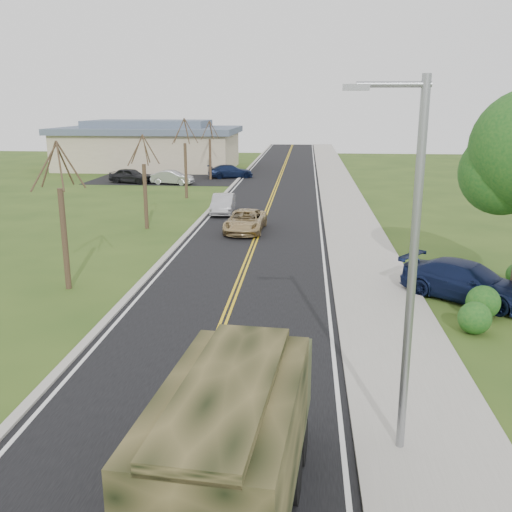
# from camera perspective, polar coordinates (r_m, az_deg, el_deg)

# --- Properties ---
(ground) EXTENTS (160.00, 160.00, 0.00)m
(ground) POSITION_cam_1_polar(r_m,az_deg,el_deg) (14.30, -7.29, -16.55)
(ground) COLOR #2C4717
(ground) RESTS_ON ground
(road) EXTENTS (8.00, 120.00, 0.01)m
(road) POSITION_cam_1_polar(r_m,az_deg,el_deg) (52.50, 1.96, 6.75)
(road) COLOR black
(road) RESTS_ON ground
(curb_right) EXTENTS (0.30, 120.00, 0.12)m
(curb_right) POSITION_cam_1_polar(r_m,az_deg,el_deg) (52.43, 6.52, 6.72)
(curb_right) COLOR #9E998E
(curb_right) RESTS_ON ground
(sidewalk_right) EXTENTS (3.20, 120.00, 0.10)m
(sidewalk_right) POSITION_cam_1_polar(r_m,az_deg,el_deg) (52.51, 8.44, 6.65)
(sidewalk_right) COLOR #9E998E
(sidewalk_right) RESTS_ON ground
(curb_left) EXTENTS (0.30, 120.00, 0.10)m
(curb_left) POSITION_cam_1_polar(r_m,az_deg,el_deg) (52.87, -2.57, 6.85)
(curb_left) COLOR #9E998E
(curb_left) RESTS_ON ground
(street_light) EXTENTS (1.65, 0.22, 8.00)m
(street_light) POSITION_cam_1_polar(r_m,az_deg,el_deg) (11.97, 15.00, -0.14)
(street_light) COLOR gray
(street_light) RESTS_ON ground
(bare_tree_a) EXTENTS (1.93, 2.26, 6.08)m
(bare_tree_a) POSITION_cam_1_polar(r_m,az_deg,el_deg) (24.46, -18.70, 2.77)
(bare_tree_a) COLOR #38281C
(bare_tree_a) RESTS_ON ground
(bare_tree_b) EXTENTS (1.83, 2.14, 5.73)m
(bare_tree_b) POSITION_cam_1_polar(r_m,az_deg,el_deg) (35.63, -11.04, 6.63)
(bare_tree_b) COLOR #38281C
(bare_tree_b) RESTS_ON ground
(bare_tree_c) EXTENTS (2.04, 2.39, 6.42)m
(bare_tree_c) POSITION_cam_1_polar(r_m,az_deg,el_deg) (47.16, -7.06, 9.12)
(bare_tree_c) COLOR #38281C
(bare_tree_c) RESTS_ON ground
(bare_tree_d) EXTENTS (1.88, 2.20, 5.91)m
(bare_tree_d) POSITION_cam_1_polar(r_m,az_deg,el_deg) (58.92, -4.61, 10.09)
(bare_tree_d) COLOR #38281C
(bare_tree_d) RESTS_ON ground
(commercial_building) EXTENTS (25.50, 21.50, 5.65)m
(commercial_building) POSITION_cam_1_polar(r_m,az_deg,el_deg) (70.58, -10.58, 10.79)
(commercial_building) COLOR tan
(commercial_building) RESTS_ON ground
(military_truck) EXTENTS (2.72, 6.43, 3.12)m
(military_truck) POSITION_cam_1_polar(r_m,az_deg,el_deg) (10.56, -2.01, -17.39)
(military_truck) COLOR black
(military_truck) RESTS_ON ground
(suv_champagne) EXTENTS (2.37, 4.81, 1.31)m
(suv_champagne) POSITION_cam_1_polar(r_m,az_deg,el_deg) (34.31, -1.07, 3.51)
(suv_champagne) COLOR tan
(suv_champagne) RESTS_ON ground
(sedan_silver) EXTENTS (1.61, 4.19, 1.36)m
(sedan_silver) POSITION_cam_1_polar(r_m,az_deg,el_deg) (40.26, -3.32, 5.22)
(sedan_silver) COLOR #B1B0B5
(sedan_silver) RESTS_ON ground
(pickup_navy) EXTENTS (5.36, 4.88, 1.50)m
(pickup_navy) POSITION_cam_1_polar(r_m,az_deg,el_deg) (23.72, 20.38, -2.42)
(pickup_navy) COLOR #0F1838
(pickup_navy) RESTS_ON ground
(lot_car_dark) EXTENTS (4.55, 2.69, 1.45)m
(lot_car_dark) POSITION_cam_1_polar(r_m,az_deg,el_deg) (57.45, -12.42, 7.85)
(lot_car_dark) COLOR black
(lot_car_dark) RESTS_ON ground
(lot_car_silver) EXTENTS (4.23, 2.02, 1.34)m
(lot_car_silver) POSITION_cam_1_polar(r_m,az_deg,el_deg) (55.81, -8.37, 7.78)
(lot_car_silver) COLOR #A8A8AD
(lot_car_silver) RESTS_ON ground
(lot_car_navy) EXTENTS (5.07, 3.31, 1.37)m
(lot_car_navy) POSITION_cam_1_polar(r_m,az_deg,el_deg) (60.34, -2.56, 8.46)
(lot_car_navy) COLOR #0F1A38
(lot_car_navy) RESTS_ON ground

